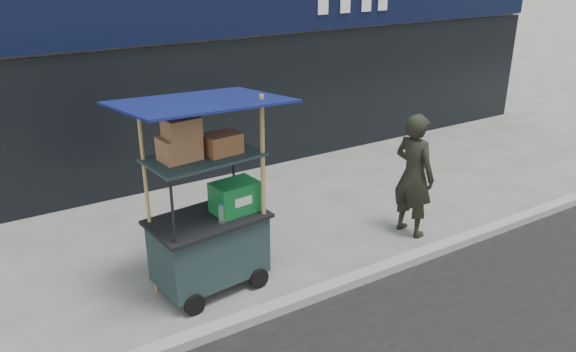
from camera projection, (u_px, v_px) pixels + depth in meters
ground at (349, 275)px, 7.10m from camera, size 80.00×80.00×0.00m
curb at (359, 278)px, 6.92m from camera, size 80.00×0.18×0.12m
vendor_cart at (210, 224)px, 6.55m from camera, size 1.92×1.45×2.42m
vendor_man at (414, 175)px, 7.84m from camera, size 0.51×0.70×1.78m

